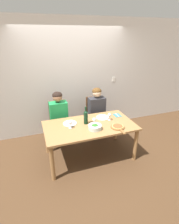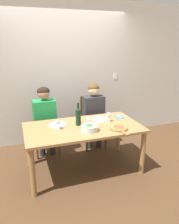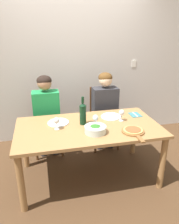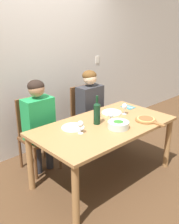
{
  "view_description": "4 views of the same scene",
  "coord_description": "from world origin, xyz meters",
  "px_view_note": "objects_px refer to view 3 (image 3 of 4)",
  "views": [
    {
      "loc": [
        -0.98,
        -2.8,
        2.33
      ],
      "look_at": [
        0.06,
        0.17,
        0.92
      ],
      "focal_mm": 28.0,
      "sensor_mm": 36.0,
      "label": 1
    },
    {
      "loc": [
        -0.9,
        -2.92,
        1.94
      ],
      "look_at": [
        0.14,
        0.1,
        0.91
      ],
      "focal_mm": 35.0,
      "sensor_mm": 36.0,
      "label": 2
    },
    {
      "loc": [
        -0.53,
        -2.34,
        1.86
      ],
      "look_at": [
        0.02,
        0.02,
        0.9
      ],
      "focal_mm": 35.0,
      "sensor_mm": 36.0,
      "label": 3
    },
    {
      "loc": [
        -2.11,
        -2.0,
        1.94
      ],
      "look_at": [
        -0.1,
        0.15,
        0.87
      ],
      "focal_mm": 42.0,
      "sensor_mm": 36.0,
      "label": 4
    }
  ],
  "objects_px": {
    "chair_left": "(47,120)",
    "chair_right": "(103,115)",
    "pizza_on_board": "(133,131)",
    "wine_glass_left": "(56,121)",
    "fork_on_napkin": "(135,115)",
    "person_man": "(105,104)",
    "wine_glass_centre": "(96,118)",
    "dinner_plate_left": "(58,122)",
    "dinner_plate_right": "(111,116)",
    "wine_bottle": "(83,113)",
    "wine_glass_right": "(122,113)",
    "broccoli_bowl": "(95,129)",
    "person_woman": "(46,109)"
  },
  "relations": [
    {
      "from": "chair_left",
      "to": "chair_right",
      "type": "distance_m",
      "value": 0.89
    },
    {
      "from": "pizza_on_board",
      "to": "wine_glass_left",
      "type": "relative_size",
      "value": 2.65
    },
    {
      "from": "wine_glass_left",
      "to": "fork_on_napkin",
      "type": "relative_size",
      "value": 0.84
    },
    {
      "from": "chair_left",
      "to": "person_man",
      "type": "bearing_deg",
      "value": -7.33
    },
    {
      "from": "wine_glass_left",
      "to": "wine_glass_centre",
      "type": "distance_m",
      "value": 0.46
    },
    {
      "from": "pizza_on_board",
      "to": "wine_glass_centre",
      "type": "relative_size",
      "value": 2.65
    },
    {
      "from": "dinner_plate_left",
      "to": "dinner_plate_right",
      "type": "relative_size",
      "value": 1.0
    },
    {
      "from": "chair_left",
      "to": "pizza_on_board",
      "type": "xyz_separation_m",
      "value": [
        0.93,
        -1.09,
        0.23
      ]
    },
    {
      "from": "chair_right",
      "to": "wine_glass_left",
      "type": "relative_size",
      "value": 6.37
    },
    {
      "from": "wine_bottle",
      "to": "dinner_plate_right",
      "type": "distance_m",
      "value": 0.45
    },
    {
      "from": "wine_glass_right",
      "to": "broccoli_bowl",
      "type": "bearing_deg",
      "value": -148.56
    },
    {
      "from": "person_woman",
      "to": "wine_glass_left",
      "type": "bearing_deg",
      "value": -82.56
    },
    {
      "from": "dinner_plate_right",
      "to": "wine_glass_left",
      "type": "relative_size",
      "value": 1.77
    },
    {
      "from": "wine_glass_left",
      "to": "dinner_plate_right",
      "type": "bearing_deg",
      "value": 15.76
    },
    {
      "from": "dinner_plate_right",
      "to": "dinner_plate_left",
      "type": "bearing_deg",
      "value": -177.06
    },
    {
      "from": "chair_left",
      "to": "broccoli_bowl",
      "type": "distance_m",
      "value": 1.15
    },
    {
      "from": "broccoli_bowl",
      "to": "wine_glass_left",
      "type": "relative_size",
      "value": 1.65
    },
    {
      "from": "person_man",
      "to": "wine_bottle",
      "type": "xyz_separation_m",
      "value": [
        -0.48,
        -0.62,
        0.13
      ]
    },
    {
      "from": "wine_bottle",
      "to": "dinner_plate_left",
      "type": "relative_size",
      "value": 1.32
    },
    {
      "from": "chair_right",
      "to": "pizza_on_board",
      "type": "xyz_separation_m",
      "value": [
        0.04,
        -1.09,
        0.23
      ]
    },
    {
      "from": "wine_bottle",
      "to": "dinner_plate_left",
      "type": "bearing_deg",
      "value": 162.25
    },
    {
      "from": "wine_glass_right",
      "to": "fork_on_napkin",
      "type": "distance_m",
      "value": 0.31
    },
    {
      "from": "dinner_plate_left",
      "to": "wine_glass_centre",
      "type": "bearing_deg",
      "value": -24.86
    },
    {
      "from": "chair_right",
      "to": "wine_glass_left",
      "type": "height_order",
      "value": "chair_right"
    },
    {
      "from": "broccoli_bowl",
      "to": "dinner_plate_right",
      "type": "distance_m",
      "value": 0.51
    },
    {
      "from": "dinner_plate_left",
      "to": "wine_glass_right",
      "type": "height_order",
      "value": "wine_glass_right"
    },
    {
      "from": "fork_on_napkin",
      "to": "chair_right",
      "type": "bearing_deg",
      "value": 114.72
    },
    {
      "from": "chair_left",
      "to": "pizza_on_board",
      "type": "relative_size",
      "value": 2.4
    },
    {
      "from": "person_woman",
      "to": "pizza_on_board",
      "type": "height_order",
      "value": "person_woman"
    },
    {
      "from": "chair_right",
      "to": "dinner_plate_right",
      "type": "height_order",
      "value": "chair_right"
    },
    {
      "from": "chair_right",
      "to": "wine_glass_centre",
      "type": "distance_m",
      "value": 0.96
    },
    {
      "from": "chair_left",
      "to": "wine_glass_centre",
      "type": "xyz_separation_m",
      "value": [
        0.55,
        -0.84,
        0.32
      ]
    },
    {
      "from": "dinner_plate_right",
      "to": "fork_on_napkin",
      "type": "relative_size",
      "value": 1.48
    },
    {
      "from": "person_woman",
      "to": "wine_glass_left",
      "type": "xyz_separation_m",
      "value": [
        0.09,
        -0.69,
        0.09
      ]
    },
    {
      "from": "pizza_on_board",
      "to": "wine_glass_centre",
      "type": "height_order",
      "value": "wine_glass_centre"
    },
    {
      "from": "wine_glass_left",
      "to": "wine_glass_centre",
      "type": "height_order",
      "value": "same"
    },
    {
      "from": "chair_right",
      "to": "dinner_plate_right",
      "type": "bearing_deg",
      "value": -96.38
    },
    {
      "from": "person_woman",
      "to": "person_man",
      "type": "bearing_deg",
      "value": 0.0
    },
    {
      "from": "person_man",
      "to": "chair_left",
      "type": "bearing_deg",
      "value": 172.67
    },
    {
      "from": "broccoli_bowl",
      "to": "person_man",
      "type": "bearing_deg",
      "value": 66.33
    },
    {
      "from": "person_man",
      "to": "wine_glass_left",
      "type": "relative_size",
      "value": 8.12
    },
    {
      "from": "dinner_plate_right",
      "to": "wine_glass_centre",
      "type": "relative_size",
      "value": 1.77
    },
    {
      "from": "broccoli_bowl",
      "to": "pizza_on_board",
      "type": "distance_m",
      "value": 0.43
    },
    {
      "from": "chair_right",
      "to": "wine_glass_centre",
      "type": "relative_size",
      "value": 6.37
    },
    {
      "from": "pizza_on_board",
      "to": "wine_glass_right",
      "type": "height_order",
      "value": "wine_glass_right"
    },
    {
      "from": "wine_glass_centre",
      "to": "chair_right",
      "type": "bearing_deg",
      "value": 67.69
    },
    {
      "from": "pizza_on_board",
      "to": "fork_on_napkin",
      "type": "distance_m",
      "value": 0.54
    },
    {
      "from": "wine_glass_right",
      "to": "person_man",
      "type": "bearing_deg",
      "value": 91.91
    },
    {
      "from": "dinner_plate_right",
      "to": "fork_on_napkin",
      "type": "height_order",
      "value": "dinner_plate_right"
    },
    {
      "from": "dinner_plate_left",
      "to": "wine_glass_left",
      "type": "distance_m",
      "value": 0.2
    }
  ]
}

